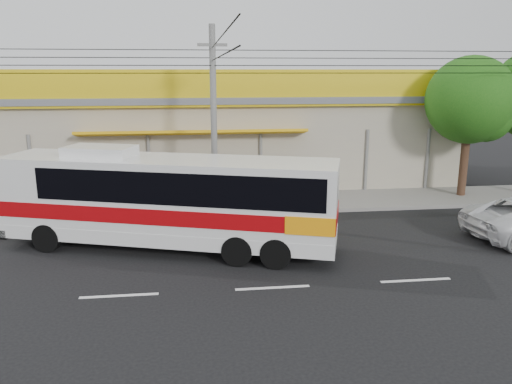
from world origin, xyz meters
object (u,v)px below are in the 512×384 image
coach_bus (173,196)px  tree_near (473,103)px  motorbike_dark (101,190)px  utility_pole (213,60)px  motorbike_red (63,202)px

coach_bus → tree_near: 14.02m
tree_near → motorbike_dark: bearing=176.7°
motorbike_dark → utility_pole: size_ratio=0.05×
coach_bus → motorbike_red: size_ratio=5.08×
motorbike_red → motorbike_dark: (1.04, 2.21, -0.09)m
coach_bus → tree_near: size_ratio=1.72×
motorbike_dark → coach_bus: bearing=-162.2°
motorbike_dark → tree_near: 16.59m
motorbike_dark → utility_pole: bearing=-130.5°
utility_pole → motorbike_dark: bearing=150.6°
tree_near → motorbike_red: bearing=-175.8°
coach_bus → tree_near: bearing=39.7°
coach_bus → utility_pole: 5.60m
motorbike_dark → motorbike_red: bearing=143.6°
coach_bus → motorbike_dark: coach_bus is taller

